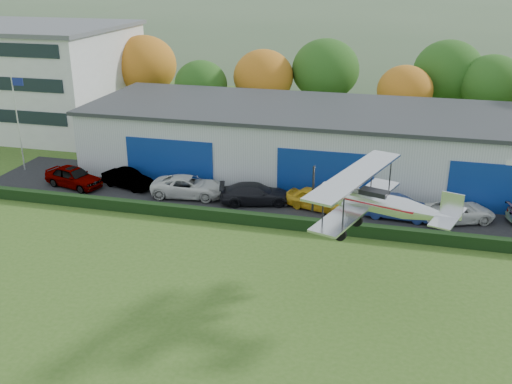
% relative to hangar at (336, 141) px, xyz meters
% --- Properties ---
extents(ground, '(300.00, 300.00, 0.00)m').
position_rel_hangar_xyz_m(ground, '(-5.00, -27.98, -2.66)').
color(ground, '#36581B').
rests_on(ground, ground).
extents(apron, '(48.00, 9.00, 0.05)m').
position_rel_hangar_xyz_m(apron, '(-2.00, -6.98, -2.63)').
color(apron, black).
rests_on(apron, ground).
extents(hedge, '(46.00, 0.60, 0.80)m').
position_rel_hangar_xyz_m(hedge, '(-2.00, -11.78, -2.26)').
color(hedge, black).
rests_on(hedge, ground).
extents(hangar, '(40.60, 12.60, 5.30)m').
position_rel_hangar_xyz_m(hangar, '(0.00, 0.00, 0.00)').
color(hangar, '#B2B7BC').
rests_on(hangar, ground).
extents(office_block, '(20.60, 15.60, 10.40)m').
position_rel_hangar_xyz_m(office_block, '(-33.00, 7.02, 2.56)').
color(office_block, silver).
rests_on(office_block, ground).
extents(flagpole, '(1.05, 0.10, 8.00)m').
position_rel_hangar_xyz_m(flagpole, '(-24.88, -5.98, 2.13)').
color(flagpole, silver).
rests_on(flagpole, ground).
extents(tree_belt, '(75.70, 13.22, 10.12)m').
position_rel_hangar_xyz_m(tree_belt, '(-4.15, 12.64, 2.95)').
color(tree_belt, '#3D2614').
rests_on(tree_belt, ground).
extents(distant_hills, '(430.00, 196.00, 56.00)m').
position_rel_hangar_xyz_m(distant_hills, '(-9.38, 112.02, -15.70)').
color(distant_hills, '#4C6642').
rests_on(distant_hills, ground).
extents(car_0, '(5.06, 3.07, 1.61)m').
position_rel_hangar_xyz_m(car_0, '(-18.91, -8.49, -1.80)').
color(car_0, gray).
rests_on(car_0, apron).
extents(car_1, '(4.42, 2.62, 1.38)m').
position_rel_hangar_xyz_m(car_1, '(-14.84, -7.60, -1.92)').
color(car_1, gray).
rests_on(car_1, apron).
extents(car_2, '(5.62, 3.00, 1.50)m').
position_rel_hangar_xyz_m(car_2, '(-9.68, -8.19, -1.85)').
color(car_2, silver).
rests_on(car_2, apron).
extents(car_3, '(5.45, 3.36, 1.47)m').
position_rel_hangar_xyz_m(car_3, '(-4.58, -8.29, -1.87)').
color(car_3, black).
rests_on(car_3, apron).
extents(car_4, '(4.59, 2.76, 1.46)m').
position_rel_hangar_xyz_m(car_4, '(-0.19, -8.23, -1.88)').
color(car_4, gold).
rests_on(car_4, apron).
extents(car_5, '(4.68, 1.87, 1.51)m').
position_rel_hangar_xyz_m(car_5, '(5.35, -8.45, -1.85)').
color(car_5, navy).
rests_on(car_5, apron).
extents(car_6, '(5.35, 3.94, 1.35)m').
position_rel_hangar_xyz_m(car_6, '(9.21, -7.95, -1.93)').
color(car_6, silver).
rests_on(car_6, apron).
extents(biplane, '(7.76, 8.77, 3.29)m').
position_rel_hangar_xyz_m(biplane, '(4.19, -18.49, 2.50)').
color(biplane, silver).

